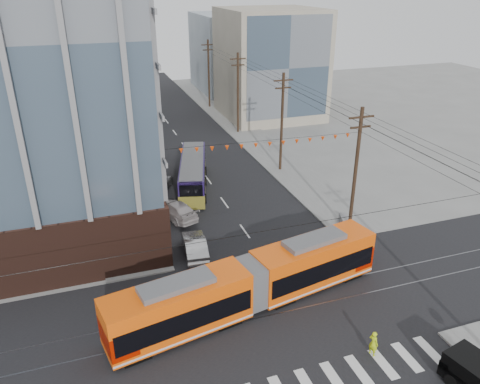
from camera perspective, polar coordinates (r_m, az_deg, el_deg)
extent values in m
plane|color=slate|center=(30.32, 9.85, -17.19)|extent=(160.00, 160.00, 0.00)
cube|color=#8C99A5|center=(72.40, -23.46, 13.99)|extent=(18.00, 16.00, 18.00)
cube|color=gray|center=(73.90, 3.65, 15.29)|extent=(14.00, 14.00, 16.00)
cube|color=gray|center=(91.94, -21.06, 16.91)|extent=(16.00, 18.00, 20.00)
cube|color=#8C99A5|center=(93.25, -0.03, 16.68)|extent=(16.00, 16.00, 14.00)
cylinder|color=black|center=(79.42, -3.83, 14.12)|extent=(0.30, 0.30, 11.00)
imported|color=#A3A3A3|center=(37.30, -5.52, -6.54)|extent=(2.19, 4.93, 1.57)
imported|color=#B9B0B0|center=(43.06, -7.80, -2.16)|extent=(3.77, 5.67, 1.53)
imported|color=slate|center=(48.78, -10.09, 0.97)|extent=(4.41, 5.85, 1.48)
imported|color=#C1E014|center=(29.42, 15.95, -17.32)|extent=(0.56, 0.70, 1.66)
cube|color=slate|center=(41.42, 12.94, -4.29)|extent=(2.26, 4.31, 0.85)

